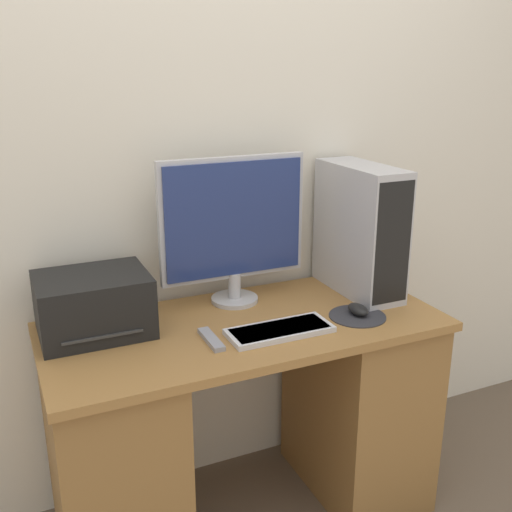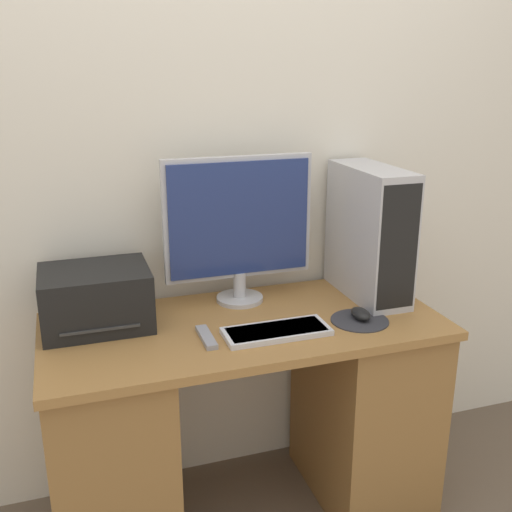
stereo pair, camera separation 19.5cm
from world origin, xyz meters
TOP-DOWN VIEW (x-y plane):
  - wall_back at (0.00, 0.66)m, footprint 6.40×0.05m
  - desk at (0.00, 0.30)m, footprint 1.33×0.60m
  - monitor at (0.04, 0.50)m, footprint 0.54×0.17m
  - keyboard at (0.07, 0.18)m, footprint 0.34×0.14m
  - mousepad at (0.37, 0.19)m, footprint 0.20×0.20m
  - mouse at (0.38, 0.20)m, footprint 0.06×0.09m
  - computer_tower at (0.51, 0.40)m, footprint 0.16×0.41m
  - printer at (-0.47, 0.43)m, footprint 0.35×0.28m
  - remote_control at (-0.15, 0.21)m, footprint 0.04×0.16m

SIDE VIEW (x-z plane):
  - desk at x=0.00m, z-range 0.01..0.80m
  - mousepad at x=0.37m, z-range 0.79..0.79m
  - remote_control at x=-0.15m, z-range 0.79..0.80m
  - keyboard at x=0.07m, z-range 0.79..0.81m
  - mouse at x=0.38m, z-range 0.79..0.83m
  - printer at x=-0.47m, z-range 0.79..0.98m
  - computer_tower at x=0.51m, z-range 0.79..1.27m
  - monitor at x=0.04m, z-range 0.81..1.34m
  - wall_back at x=0.00m, z-range 0.00..2.70m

